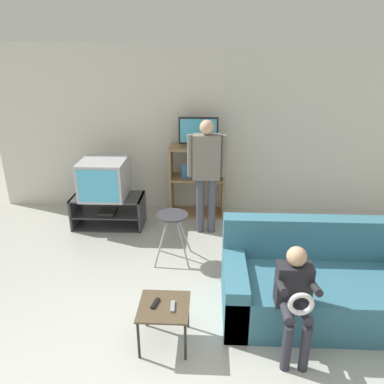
% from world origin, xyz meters
% --- Properties ---
extents(ground_plane, '(18.00, 18.00, 0.00)m').
position_xyz_m(ground_plane, '(0.00, 0.00, 0.00)').
color(ground_plane, '#B7B7AD').
extents(wall_back, '(6.40, 0.06, 2.60)m').
position_xyz_m(wall_back, '(0.00, 3.54, 1.30)').
color(wall_back, silver).
rests_on(wall_back, ground_plane).
extents(tv_stand, '(1.04, 0.51, 0.48)m').
position_xyz_m(tv_stand, '(-1.26, 2.78, 0.23)').
color(tv_stand, '#38383D').
rests_on(tv_stand, ground_plane).
extents(television_main, '(0.64, 0.66, 0.55)m').
position_xyz_m(television_main, '(-1.29, 2.78, 0.75)').
color(television_main, '#B2B2B7').
rests_on(television_main, tv_stand).
extents(media_shelf, '(0.85, 0.41, 1.12)m').
position_xyz_m(media_shelf, '(0.04, 3.26, 0.57)').
color(media_shelf, '#9E7A51').
rests_on(media_shelf, ground_plane).
extents(television_flat, '(0.59, 0.20, 0.44)m').
position_xyz_m(television_flat, '(0.06, 3.27, 1.33)').
color(television_flat, black).
rests_on(television_flat, media_shelf).
extents(folding_stool, '(0.45, 0.43, 0.64)m').
position_xyz_m(folding_stool, '(-0.21, 1.86, 0.53)').
color(folding_stool, '#99999E').
rests_on(folding_stool, ground_plane).
extents(snack_table, '(0.45, 0.45, 0.40)m').
position_xyz_m(snack_table, '(-0.15, 0.43, 0.36)').
color(snack_table, brown).
rests_on(snack_table, ground_plane).
extents(remote_control_black, '(0.07, 0.15, 0.02)m').
position_xyz_m(remote_control_black, '(-0.23, 0.44, 0.41)').
color(remote_control_black, black).
rests_on(remote_control_black, snack_table).
extents(remote_control_white, '(0.04, 0.15, 0.02)m').
position_xyz_m(remote_control_white, '(-0.07, 0.41, 0.41)').
color(remote_control_white, gray).
rests_on(remote_control_white, snack_table).
extents(couch, '(1.94, 0.98, 0.89)m').
position_xyz_m(couch, '(1.36, 0.95, 0.29)').
color(couch, teal).
rests_on(couch, ground_plane).
extents(person_standing_adult, '(0.53, 0.20, 1.64)m').
position_xyz_m(person_standing_adult, '(0.19, 2.65, 1.00)').
color(person_standing_adult, '#4C4C56').
rests_on(person_standing_adult, ground_plane).
extents(person_seated_child, '(0.33, 0.43, 1.00)m').
position_xyz_m(person_seated_child, '(0.97, 0.38, 0.60)').
color(person_seated_child, '#2D2D38').
rests_on(person_seated_child, ground_plane).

